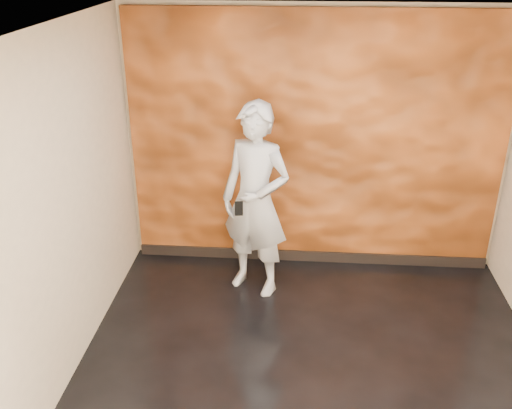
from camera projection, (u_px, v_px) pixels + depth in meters
name	position (u px, v px, depth m)	size (l,w,h in m)	color
room	(318.00, 229.00, 4.19)	(4.02, 4.02, 2.81)	black
feature_wall	(315.00, 145.00, 5.97)	(3.90, 0.06, 2.75)	orange
baseboard	(310.00, 256.00, 6.49)	(3.90, 0.04, 0.12)	black
man	(256.00, 201.00, 5.62)	(0.72, 0.48, 1.99)	#A1A6B1
phone	(239.00, 208.00, 5.39)	(0.08, 0.02, 0.15)	black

